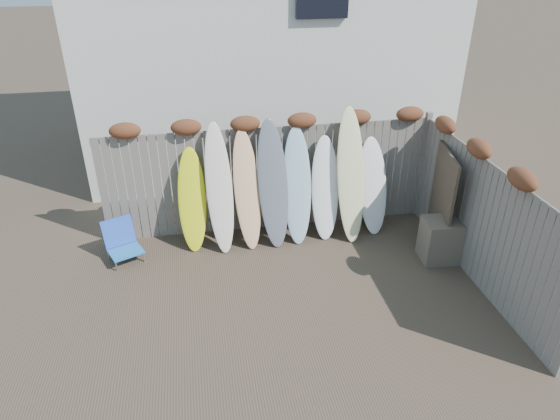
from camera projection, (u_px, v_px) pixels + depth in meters
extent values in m
plane|color=#493A2D|center=(294.00, 305.00, 7.59)|extent=(80.00, 80.00, 0.00)
cube|color=slate|center=(268.00, 179.00, 9.17)|extent=(6.00, 0.10, 2.00)
cube|color=slate|center=(422.00, 165.00, 9.62)|extent=(0.10, 0.10, 2.10)
ellipsoid|color=brown|center=(125.00, 131.00, 8.24)|extent=(0.52, 0.28, 0.28)
ellipsoid|color=brown|center=(186.00, 127.00, 8.39)|extent=(0.52, 0.28, 0.28)
ellipsoid|color=brown|center=(245.00, 124.00, 8.55)|extent=(0.52, 0.28, 0.28)
ellipsoid|color=brown|center=(302.00, 120.00, 8.70)|extent=(0.52, 0.28, 0.28)
ellipsoid|color=brown|center=(357.00, 117.00, 8.86)|extent=(0.52, 0.28, 0.28)
ellipsoid|color=brown|center=(410.00, 114.00, 9.01)|extent=(0.52, 0.28, 0.28)
cube|color=slate|center=(481.00, 224.00, 7.74)|extent=(0.10, 4.40, 2.00)
ellipsoid|color=brown|center=(522.00, 179.00, 6.60)|extent=(0.28, 0.56, 0.28)
ellipsoid|color=brown|center=(479.00, 149.00, 7.55)|extent=(0.28, 0.56, 0.28)
ellipsoid|color=brown|center=(445.00, 125.00, 8.50)|extent=(0.28, 0.56, 0.28)
cube|color=silver|center=(261.00, 29.00, 11.82)|extent=(8.00, 5.00, 6.00)
cube|color=#2776C5|center=(125.00, 251.00, 8.53)|extent=(0.67, 0.64, 0.03)
cube|color=blue|center=(118.00, 232.00, 8.58)|extent=(0.55, 0.36, 0.49)
cylinder|color=#B0B0B7|center=(116.00, 266.00, 8.31)|extent=(0.03, 0.03, 0.20)
cylinder|color=#B7B7BF|center=(109.00, 255.00, 8.60)|extent=(0.03, 0.03, 0.20)
cylinder|color=silver|center=(144.00, 257.00, 8.55)|extent=(0.03, 0.03, 0.20)
cylinder|color=#ABACB3|center=(136.00, 246.00, 8.84)|extent=(0.03, 0.03, 0.20)
cube|color=#464034|center=(441.00, 240.00, 8.51)|extent=(0.68, 0.58, 0.75)
cube|color=#3D2F25|center=(442.00, 201.00, 8.62)|extent=(0.31, 1.18, 1.80)
ellipsoid|color=#F5FC15|center=(192.00, 200.00, 8.67)|extent=(0.54, 0.68, 1.79)
ellipsoid|color=silver|center=(219.00, 189.00, 8.58)|extent=(0.51, 0.81, 2.21)
ellipsoid|color=#FFCA83|center=(247.00, 190.00, 8.71)|extent=(0.52, 0.77, 2.06)
ellipsoid|color=#575D68|center=(273.00, 184.00, 8.75)|extent=(0.58, 0.81, 2.20)
ellipsoid|color=#9FC7D9|center=(297.00, 186.00, 8.86)|extent=(0.55, 0.76, 2.04)
ellipsoid|color=white|center=(325.00, 188.00, 9.01)|extent=(0.56, 0.70, 1.84)
ellipsoid|color=#F1EEAC|center=(351.00, 176.00, 8.88)|extent=(0.50, 0.82, 2.35)
ellipsoid|color=white|center=(373.00, 186.00, 9.19)|extent=(0.59, 0.67, 1.76)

